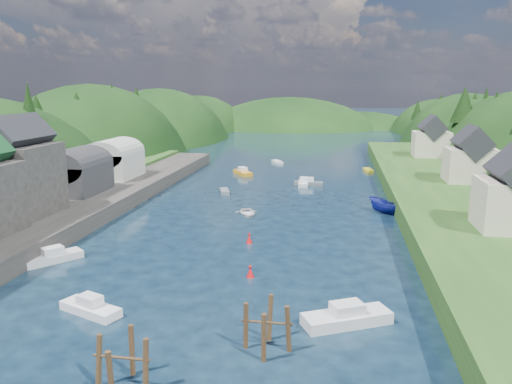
% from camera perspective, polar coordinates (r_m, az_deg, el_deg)
% --- Properties ---
extents(ground, '(600.00, 600.00, 0.00)m').
position_cam_1_polar(ground, '(81.79, 2.51, 0.45)').
color(ground, black).
rests_on(ground, ground).
extents(hillside_left, '(44.00, 245.56, 52.00)m').
position_cam_1_polar(hillside_left, '(120.43, -17.76, -0.23)').
color(hillside_left, black).
rests_on(hillside_left, ground).
extents(far_hills, '(103.00, 68.00, 44.00)m').
position_cam_1_polar(far_hills, '(205.54, 7.01, 4.39)').
color(far_hills, black).
rests_on(far_hills, ground).
extents(hill_trees, '(91.06, 145.21, 11.77)m').
position_cam_1_polar(hill_trees, '(94.57, 4.40, 8.81)').
color(hill_trees, black).
rests_on(hill_trees, ground).
extents(quay_left, '(12.00, 110.00, 2.00)m').
position_cam_1_polar(quay_left, '(61.79, -23.90, -3.50)').
color(quay_left, '#2D2B28').
rests_on(quay_left, ground).
extents(boat_sheds, '(7.00, 21.00, 7.50)m').
position_cam_1_polar(boat_sheds, '(78.01, -17.84, 3.24)').
color(boat_sheds, '#2D2D30').
rests_on(boat_sheds, quay_left).
extents(terrace_right, '(16.00, 120.00, 2.40)m').
position_cam_1_polar(terrace_right, '(72.87, 21.43, -0.87)').
color(terrace_right, '#234719').
rests_on(terrace_right, ground).
extents(right_bank_cottages, '(9.00, 59.24, 8.41)m').
position_cam_1_polar(right_bank_cottages, '(80.75, 22.58, 3.59)').
color(right_bank_cottages, beige).
rests_on(right_bank_cottages, terrace_right).
extents(piling_cluster_near, '(3.30, 3.07, 3.67)m').
position_cam_1_polar(piling_cluster_near, '(30.11, -15.06, -18.76)').
color(piling_cluster_near, '#382314').
rests_on(piling_cluster_near, ground).
extents(piling_cluster_far, '(3.26, 3.04, 3.74)m').
position_cam_1_polar(piling_cluster_far, '(32.72, 1.26, -15.60)').
color(piling_cluster_far, '#382314').
rests_on(piling_cluster_far, ground).
extents(channel_buoy_near, '(0.70, 0.70, 1.10)m').
position_cam_1_polar(channel_buoy_near, '(44.27, -0.65, -9.13)').
color(channel_buoy_near, '#B50E11').
rests_on(channel_buoy_near, ground).
extents(channel_buoy_far, '(0.70, 0.70, 1.10)m').
position_cam_1_polar(channel_buoy_far, '(53.41, -0.78, -5.36)').
color(channel_buoy_far, '#B50E11').
rests_on(channel_buoy_far, ground).
extents(moored_boats, '(37.78, 78.13, 2.04)m').
position_cam_1_polar(moored_boats, '(65.16, 3.23, -2.11)').
color(moored_boats, '#50575C').
rests_on(moored_boats, ground).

